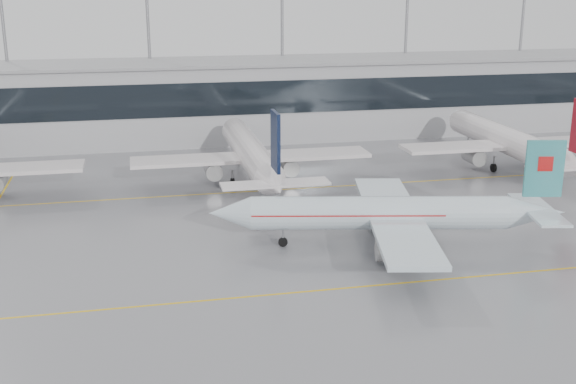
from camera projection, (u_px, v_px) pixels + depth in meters
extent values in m
plane|color=gray|center=(319.00, 290.00, 59.09)|extent=(320.00, 320.00, 0.00)
cube|color=#E7B20E|center=(319.00, 290.00, 59.09)|extent=(120.00, 0.25, 0.01)
cube|color=#E7B20E|center=(257.00, 191.00, 87.25)|extent=(120.00, 0.25, 0.01)
cube|color=#A2A2A6|center=(223.00, 101.00, 115.61)|extent=(180.00, 15.00, 12.00)
cube|color=black|center=(229.00, 99.00, 108.11)|extent=(180.00, 0.20, 5.00)
cube|color=gray|center=(222.00, 62.00, 113.88)|extent=(182.00, 16.00, 0.40)
cylinder|color=gray|center=(8.00, 70.00, 113.20)|extent=(0.50, 0.50, 22.00)
cylinder|color=gray|center=(150.00, 67.00, 117.63)|extent=(0.50, 0.50, 22.00)
cylinder|color=gray|center=(282.00, 64.00, 122.06)|extent=(0.50, 0.50, 22.00)
cylinder|color=gray|center=(405.00, 61.00, 126.49)|extent=(0.50, 0.50, 22.00)
cylinder|color=gray|center=(519.00, 58.00, 130.92)|extent=(0.50, 0.50, 22.00)
cylinder|color=silver|center=(379.00, 213.00, 68.08)|extent=(24.28, 7.97, 3.17)
cone|color=silver|center=(230.00, 213.00, 67.97)|extent=(4.56, 3.91, 3.17)
cone|color=silver|center=(536.00, 212.00, 68.20)|extent=(6.12, 4.23, 3.17)
cube|color=silver|center=(394.00, 217.00, 68.21)|extent=(10.18, 26.62, 0.45)
cube|color=silver|center=(538.00, 209.00, 68.11)|extent=(4.77, 10.41, 0.25)
cube|color=teal|center=(544.00, 169.00, 67.00)|extent=(3.60, 1.07, 5.40)
cylinder|color=#A3A3A3|center=(396.00, 250.00, 64.01)|extent=(3.95, 2.78, 2.10)
cylinder|color=#A3A3A3|center=(382.00, 216.00, 73.23)|extent=(3.95, 2.78, 2.10)
cylinder|color=gray|center=(283.00, 235.00, 68.64)|extent=(0.20, 0.20, 1.32)
cylinder|color=black|center=(283.00, 242.00, 68.82)|extent=(0.94, 0.48, 0.90)
cylinder|color=gray|center=(409.00, 244.00, 66.20)|extent=(0.24, 0.24, 1.32)
cylinder|color=black|center=(408.00, 250.00, 66.39)|extent=(1.17, 0.66, 1.10)
cylinder|color=gray|center=(400.00, 225.00, 71.20)|extent=(0.24, 0.24, 1.32)
cylinder|color=black|center=(400.00, 232.00, 71.38)|extent=(1.17, 0.66, 1.10)
cube|color=#B70F0F|center=(545.00, 163.00, 66.86)|extent=(1.46, 0.72, 1.40)
cube|color=#B70F0F|center=(347.00, 211.00, 68.00)|extent=(18.27, 6.77, 0.12)
cylinder|color=silver|center=(250.00, 151.00, 90.88)|extent=(3.59, 27.36, 3.59)
cone|color=silver|center=(233.00, 128.00, 105.60)|extent=(3.59, 4.00, 3.59)
cone|color=silver|center=(275.00, 186.00, 75.41)|extent=(3.59, 5.60, 3.59)
cube|color=silver|center=(252.00, 157.00, 89.58)|extent=(29.64, 5.00, 0.45)
cube|color=silver|center=(275.00, 184.00, 75.14)|extent=(11.40, 2.80, 0.25)
cube|color=black|center=(275.00, 141.00, 73.68)|extent=(0.35, 3.60, 6.12)
cylinder|color=#A3A3A3|center=(213.00, 170.00, 89.51)|extent=(2.10, 3.60, 2.10)
cylinder|color=#A3A3A3|center=(289.00, 166.00, 91.44)|extent=(2.10, 3.60, 2.10)
cylinder|color=gray|center=(238.00, 152.00, 101.63)|extent=(0.20, 0.20, 1.56)
cylinder|color=black|center=(238.00, 158.00, 101.84)|extent=(0.30, 0.90, 0.90)
cylinder|color=gray|center=(232.00, 176.00, 88.70)|extent=(0.24, 0.24, 1.56)
cylinder|color=black|center=(233.00, 182.00, 88.92)|extent=(0.45, 1.10, 1.10)
cylinder|color=gray|center=(274.00, 174.00, 89.75)|extent=(0.24, 0.24, 1.56)
cylinder|color=black|center=(274.00, 180.00, 89.97)|extent=(0.45, 1.10, 1.10)
cylinder|color=silver|center=(504.00, 139.00, 97.93)|extent=(3.59, 27.36, 3.59)
cone|color=silver|center=(455.00, 119.00, 112.65)|extent=(3.59, 4.00, 3.59)
cone|color=silver|center=(575.00, 169.00, 82.46)|extent=(3.59, 5.60, 3.59)
cube|color=silver|center=(509.00, 144.00, 96.63)|extent=(29.64, 5.00, 0.45)
cube|color=silver|center=(576.00, 166.00, 82.19)|extent=(11.40, 2.80, 0.25)
cylinder|color=#A3A3A3|center=(474.00, 156.00, 96.56)|extent=(2.10, 3.60, 2.10)
cylinder|color=#A3A3A3|center=(539.00, 153.00, 98.49)|extent=(2.10, 3.60, 2.10)
cylinder|color=gray|center=(468.00, 141.00, 108.67)|extent=(0.20, 0.20, 1.56)
cylinder|color=black|center=(468.00, 146.00, 108.89)|extent=(0.30, 0.90, 0.90)
cylinder|color=gray|center=(494.00, 162.00, 95.75)|extent=(0.24, 0.24, 1.56)
cylinder|color=black|center=(493.00, 168.00, 95.97)|extent=(0.45, 1.10, 1.10)
cylinder|color=gray|center=(529.00, 160.00, 96.80)|extent=(0.24, 0.24, 1.56)
cylinder|color=black|center=(529.00, 166.00, 97.01)|extent=(0.45, 1.10, 1.10)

